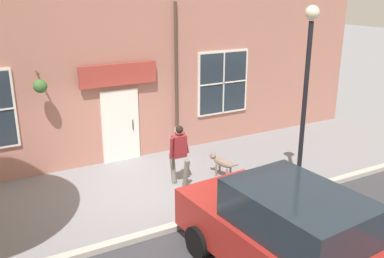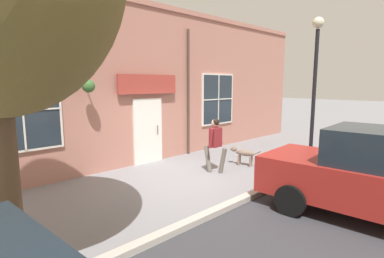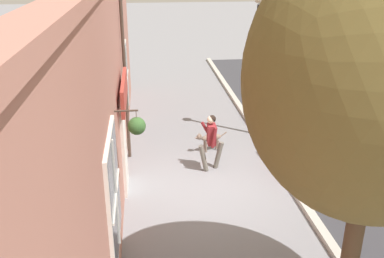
{
  "view_description": "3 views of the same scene",
  "coord_description": "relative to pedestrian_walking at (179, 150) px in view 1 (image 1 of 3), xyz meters",
  "views": [
    {
      "loc": [
        9.04,
        -3.49,
        4.8
      ],
      "look_at": [
        -0.29,
        1.63,
        1.28
      ],
      "focal_mm": 40.0,
      "sensor_mm": 36.0,
      "label": 1
    },
    {
      "loc": [
        5.69,
        -5.37,
        2.57
      ],
      "look_at": [
        0.1,
        0.11,
        1.38
      ],
      "focal_mm": 28.0,
      "sensor_mm": 36.0,
      "label": 2
    },
    {
      "loc": [
        -1.6,
        -9.31,
        5.5
      ],
      "look_at": [
        -0.5,
        0.25,
        1.55
      ],
      "focal_mm": 40.0,
      "sensor_mm": 36.0,
      "label": 3
    }
  ],
  "objects": [
    {
      "name": "dog_on_leash",
      "position": [
        0.14,
        1.19,
        -0.53
      ],
      "size": [
        1.03,
        0.38,
        0.62
      ],
      "color": "#7F6B5B",
      "rests_on": "ground_plane"
    },
    {
      "name": "ground_plane",
      "position": [
        -0.11,
        -1.05,
        -0.94
      ],
      "size": [
        90.0,
        90.0,
        0.0
      ],
      "primitive_type": "plane",
      "color": "gray"
    },
    {
      "name": "street_lamp",
      "position": [
        1.75,
        2.4,
        2.01
      ],
      "size": [
        0.32,
        0.32,
        4.46
      ],
      "color": "black",
      "rests_on": "ground_plane"
    },
    {
      "name": "pedestrian_walking",
      "position": [
        0.0,
        0.0,
        0.0
      ],
      "size": [
        0.72,
        0.55,
        1.59
      ],
      "color": "#6B665B",
      "rests_on": "ground_plane"
    },
    {
      "name": "parked_car_mid_block",
      "position": [
        4.27,
        -0.15,
        -0.06
      ],
      "size": [
        4.42,
        2.18,
        1.75
      ],
      "color": "maroon",
      "rests_on": "ground_plane"
    },
    {
      "name": "storefront_facade",
      "position": [
        -2.45,
        -1.04,
        1.61
      ],
      "size": [
        0.95,
        18.0,
        5.1
      ],
      "color": "#B27566",
      "rests_on": "ground_plane"
    }
  ]
}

